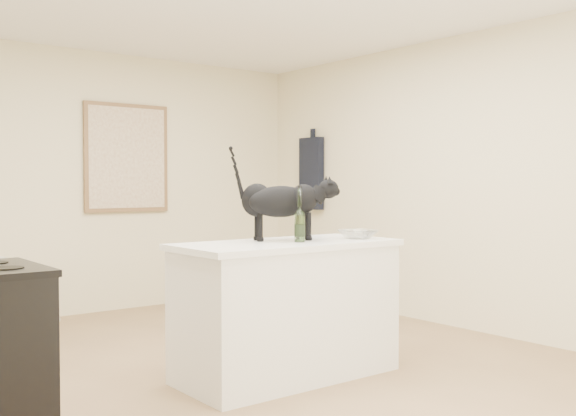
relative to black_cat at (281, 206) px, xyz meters
The scene contains 11 objects.
floor 1.15m from the black_cat, 143.40° to the left, with size 5.50×5.50×0.00m, color #977650.
wall_back 2.86m from the black_cat, 92.66° to the left, with size 4.50×4.50×0.00m, color beige.
wall_right 2.13m from the black_cat, ahead, with size 5.50×5.50×0.00m, color beige.
island_base 0.71m from the black_cat, 107.53° to the right, with size 1.44×0.67×0.86m, color white.
island_top 0.28m from the black_cat, 107.53° to the right, with size 1.50×0.70×0.04m, color white.
artwork_frame 2.85m from the black_cat, 86.59° to the left, with size 0.90×0.03×1.10m, color brown.
artwork_canvas 2.84m from the black_cat, 86.57° to the left, with size 0.82×0.00×1.02m, color beige.
hanging_garment 2.99m from the black_cat, 46.23° to the left, with size 0.08×0.34×0.80m, color black.
black_cat is the anchor object (origin of this frame).
wine_bottle 0.20m from the black_cat, 85.30° to the right, with size 0.07×0.07×0.32m, color #305B24.
glass_bowl 0.59m from the black_cat, 23.08° to the right, with size 0.25×0.25×0.06m, color white.
Camera 1 is at (-2.61, -3.70, 1.28)m, focal length 41.88 mm.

